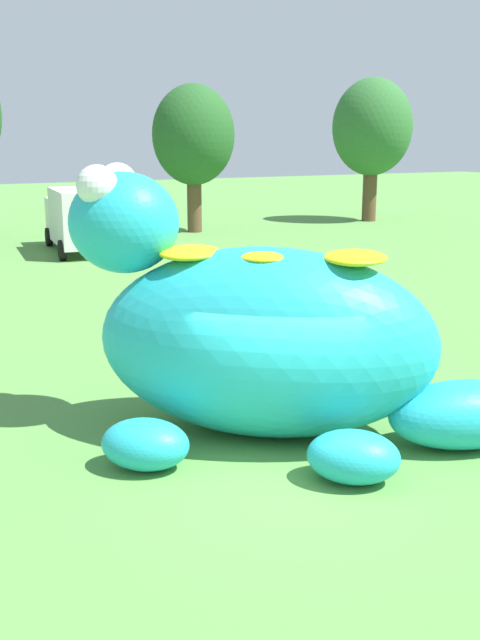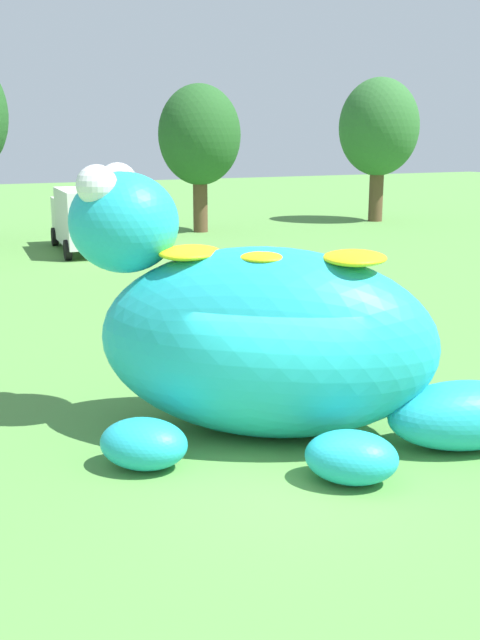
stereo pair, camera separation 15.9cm
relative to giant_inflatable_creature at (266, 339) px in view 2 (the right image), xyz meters
The scene contains 5 objects.
ground_plane 2.45m from the giant_inflatable_creature, 108.35° to the right, with size 160.00×160.00×0.00m, color #568E42.
giant_inflatable_creature is the anchor object (origin of this frame).
box_truck 23.50m from the giant_inflatable_creature, 82.67° to the left, with size 2.93×6.58×2.95m.
tree_centre_left 30.04m from the giant_inflatable_creature, 68.36° to the left, with size 4.57×4.57×8.11m.
tree_centre 36.47m from the giant_inflatable_creature, 50.05° to the left, with size 4.99×4.99×8.86m.
Camera 2 is at (-5.66, -9.59, 5.26)m, focal length 41.90 mm.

